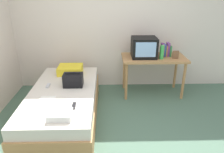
{
  "coord_description": "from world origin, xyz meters",
  "views": [
    {
      "loc": [
        -0.17,
        -2.13,
        1.92
      ],
      "look_at": [
        -0.09,
        1.02,
        0.59
      ],
      "focal_mm": 33.82,
      "sensor_mm": 36.0,
      "label": 1
    }
  ],
  "objects_px": {
    "bed": "(64,104)",
    "magazine": "(46,101)",
    "desk": "(153,62)",
    "handbag": "(73,80)",
    "picture_frame": "(176,55)",
    "folded_towel": "(60,115)",
    "remote_silver": "(48,86)",
    "book_row": "(166,50)",
    "water_bottle": "(162,52)",
    "remote_dark": "(74,106)",
    "pillow": "(70,70)",
    "tv": "(144,47)"
  },
  "relations": [
    {
      "from": "desk",
      "to": "handbag",
      "type": "xyz_separation_m",
      "value": [
        -1.39,
        -0.66,
        -0.06
      ]
    },
    {
      "from": "desk",
      "to": "remote_silver",
      "type": "bearing_deg",
      "value": -159.39
    },
    {
      "from": "water_bottle",
      "to": "handbag",
      "type": "xyz_separation_m",
      "value": [
        -1.5,
        -0.54,
        -0.28
      ]
    },
    {
      "from": "remote_silver",
      "to": "folded_towel",
      "type": "distance_m",
      "value": 0.95
    },
    {
      "from": "book_row",
      "to": "remote_dark",
      "type": "distance_m",
      "value": 2.07
    },
    {
      "from": "book_row",
      "to": "pillow",
      "type": "height_order",
      "value": "book_row"
    },
    {
      "from": "desk",
      "to": "water_bottle",
      "type": "relative_size",
      "value": 4.68
    },
    {
      "from": "desk",
      "to": "picture_frame",
      "type": "height_order",
      "value": "picture_frame"
    },
    {
      "from": "tv",
      "to": "handbag",
      "type": "bearing_deg",
      "value": -151.2
    },
    {
      "from": "bed",
      "to": "pillow",
      "type": "distance_m",
      "value": 0.75
    },
    {
      "from": "bed",
      "to": "tv",
      "type": "distance_m",
      "value": 1.71
    },
    {
      "from": "water_bottle",
      "to": "remote_dark",
      "type": "relative_size",
      "value": 1.59
    },
    {
      "from": "desk",
      "to": "folded_towel",
      "type": "bearing_deg",
      "value": -132.67
    },
    {
      "from": "water_bottle",
      "to": "pillow",
      "type": "distance_m",
      "value": 1.66
    },
    {
      "from": "remote_silver",
      "to": "book_row",
      "type": "bearing_deg",
      "value": 20.0
    },
    {
      "from": "remote_silver",
      "to": "remote_dark",
      "type": "bearing_deg",
      "value": -51.53
    },
    {
      "from": "tv",
      "to": "pillow",
      "type": "height_order",
      "value": "tv"
    },
    {
      "from": "tv",
      "to": "remote_silver",
      "type": "xyz_separation_m",
      "value": [
        -1.6,
        -0.67,
        -0.42
      ]
    },
    {
      "from": "bed",
      "to": "magazine",
      "type": "xyz_separation_m",
      "value": [
        -0.16,
        -0.34,
        0.25
      ]
    },
    {
      "from": "picture_frame",
      "to": "folded_towel",
      "type": "relative_size",
      "value": 0.52
    },
    {
      "from": "bed",
      "to": "desk",
      "type": "xyz_separation_m",
      "value": [
        1.54,
        0.81,
        0.41
      ]
    },
    {
      "from": "remote_dark",
      "to": "remote_silver",
      "type": "bearing_deg",
      "value": 128.47
    },
    {
      "from": "folded_towel",
      "to": "tv",
      "type": "bearing_deg",
      "value": 51.39
    },
    {
      "from": "tv",
      "to": "magazine",
      "type": "relative_size",
      "value": 1.52
    },
    {
      "from": "handbag",
      "to": "bed",
      "type": "bearing_deg",
      "value": -135.44
    },
    {
      "from": "picture_frame",
      "to": "folded_towel",
      "type": "distance_m",
      "value": 2.3
    },
    {
      "from": "remote_dark",
      "to": "magazine",
      "type": "bearing_deg",
      "value": 160.34
    },
    {
      "from": "book_row",
      "to": "picture_frame",
      "type": "bearing_deg",
      "value": -53.82
    },
    {
      "from": "desk",
      "to": "tv",
      "type": "relative_size",
      "value": 2.64
    },
    {
      "from": "bed",
      "to": "desk",
      "type": "height_order",
      "value": "desk"
    },
    {
      "from": "folded_towel",
      "to": "remote_silver",
      "type": "bearing_deg",
      "value": 112.83
    },
    {
      "from": "bed",
      "to": "water_bottle",
      "type": "distance_m",
      "value": 1.89
    },
    {
      "from": "tv",
      "to": "water_bottle",
      "type": "xyz_separation_m",
      "value": [
        0.3,
        -0.12,
        -0.06
      ]
    },
    {
      "from": "magazine",
      "to": "folded_towel",
      "type": "relative_size",
      "value": 1.04
    },
    {
      "from": "bed",
      "to": "folded_towel",
      "type": "relative_size",
      "value": 7.14
    },
    {
      "from": "desk",
      "to": "book_row",
      "type": "height_order",
      "value": "book_row"
    },
    {
      "from": "bed",
      "to": "tv",
      "type": "height_order",
      "value": "tv"
    },
    {
      "from": "picture_frame",
      "to": "folded_towel",
      "type": "height_order",
      "value": "picture_frame"
    },
    {
      "from": "bed",
      "to": "handbag",
      "type": "distance_m",
      "value": 0.4
    },
    {
      "from": "desk",
      "to": "book_row",
      "type": "relative_size",
      "value": 4.7
    },
    {
      "from": "pillow",
      "to": "magazine",
      "type": "bearing_deg",
      "value": -99.62
    },
    {
      "from": "remote_dark",
      "to": "handbag",
      "type": "bearing_deg",
      "value": 98.34
    },
    {
      "from": "book_row",
      "to": "folded_towel",
      "type": "relative_size",
      "value": 0.88
    },
    {
      "from": "pillow",
      "to": "remote_silver",
      "type": "distance_m",
      "value": 0.61
    },
    {
      "from": "remote_silver",
      "to": "folded_towel",
      "type": "height_order",
      "value": "folded_towel"
    },
    {
      "from": "bed",
      "to": "remote_silver",
      "type": "height_order",
      "value": "remote_silver"
    },
    {
      "from": "book_row",
      "to": "picture_frame",
      "type": "xyz_separation_m",
      "value": [
        0.13,
        -0.18,
        -0.04
      ]
    },
    {
      "from": "book_row",
      "to": "handbag",
      "type": "distance_m",
      "value": 1.8
    },
    {
      "from": "picture_frame",
      "to": "bed",
      "type": "bearing_deg",
      "value": -160.0
    },
    {
      "from": "remote_dark",
      "to": "tv",
      "type": "bearing_deg",
      "value": 49.34
    }
  ]
}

